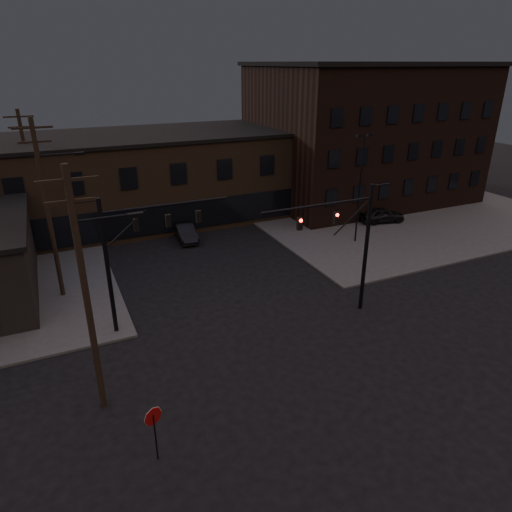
# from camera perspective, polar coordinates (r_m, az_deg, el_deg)

# --- Properties ---
(ground) EXTENTS (140.00, 140.00, 0.00)m
(ground) POSITION_cam_1_polar(r_m,az_deg,el_deg) (23.56, 6.50, -14.64)
(ground) COLOR black
(ground) RESTS_ON ground
(sidewalk_ne) EXTENTS (30.00, 30.00, 0.15)m
(sidewalk_ne) POSITION_cam_1_polar(r_m,az_deg,el_deg) (51.54, 15.14, 6.19)
(sidewalk_ne) COLOR #474744
(sidewalk_ne) RESTS_ON ground
(building_row) EXTENTS (40.00, 12.00, 8.00)m
(building_row) POSITION_cam_1_polar(r_m,az_deg,el_deg) (46.06, -11.58, 9.62)
(building_row) COLOR #483626
(building_row) RESTS_ON ground
(building_right) EXTENTS (22.00, 16.00, 14.00)m
(building_right) POSITION_cam_1_polar(r_m,az_deg,el_deg) (53.14, 13.16, 14.55)
(building_right) COLOR black
(building_right) RESTS_ON ground
(traffic_signal_near) EXTENTS (7.12, 0.24, 8.00)m
(traffic_signal_near) POSITION_cam_1_polar(r_m,az_deg,el_deg) (27.13, 11.85, 2.24)
(traffic_signal_near) COLOR black
(traffic_signal_near) RESTS_ON ground
(traffic_signal_far) EXTENTS (7.12, 0.24, 8.00)m
(traffic_signal_far) POSITION_cam_1_polar(r_m,az_deg,el_deg) (25.72, -15.48, 0.91)
(traffic_signal_far) COLOR black
(traffic_signal_far) RESTS_ON ground
(stop_sign) EXTENTS (0.72, 0.33, 2.48)m
(stop_sign) POSITION_cam_1_polar(r_m,az_deg,el_deg) (18.70, -12.66, -19.60)
(stop_sign) COLOR black
(stop_sign) RESTS_ON ground
(utility_pole_near) EXTENTS (3.70, 0.28, 11.00)m
(utility_pole_near) POSITION_cam_1_polar(r_m,az_deg,el_deg) (19.67, -20.37, -4.04)
(utility_pole_near) COLOR black
(utility_pole_near) RESTS_ON ground
(utility_pole_mid) EXTENTS (3.70, 0.28, 11.50)m
(utility_pole_mid) POSITION_cam_1_polar(r_m,az_deg,el_deg) (30.85, -24.53, 5.50)
(utility_pole_mid) COLOR black
(utility_pole_mid) RESTS_ON ground
(utility_pole_far) EXTENTS (2.20, 0.28, 11.00)m
(utility_pole_far) POSITION_cam_1_polar(r_m,az_deg,el_deg) (42.63, -26.42, 9.10)
(utility_pole_far) COLOR black
(utility_pole_far) RESTS_ON ground
(lot_light_a) EXTENTS (1.50, 0.28, 9.14)m
(lot_light_a) POSITION_cam_1_polar(r_m,az_deg,el_deg) (38.66, 12.94, 9.28)
(lot_light_a) COLOR black
(lot_light_a) RESTS_ON ground
(lot_light_b) EXTENTS (1.50, 0.28, 9.14)m
(lot_light_b) POSITION_cam_1_polar(r_m,az_deg,el_deg) (46.15, 15.25, 11.24)
(lot_light_b) COLOR black
(lot_light_b) RESTS_ON ground
(parked_car_lot_a) EXTENTS (4.49, 2.49, 1.44)m
(parked_car_lot_a) POSITION_cam_1_polar(r_m,az_deg,el_deg) (45.43, 15.46, 4.97)
(parked_car_lot_a) COLOR black
(parked_car_lot_a) RESTS_ON sidewalk_ne
(parked_car_lot_b) EXTENTS (5.30, 3.82, 1.42)m
(parked_car_lot_b) POSITION_cam_1_polar(r_m,az_deg,el_deg) (46.64, 5.48, 6.16)
(parked_car_lot_b) COLOR #AEAEB0
(parked_car_lot_b) RESTS_ON sidewalk_ne
(car_crossing) EXTENTS (1.73, 4.34, 1.40)m
(car_crossing) POSITION_cam_1_polar(r_m,az_deg,el_deg) (40.21, -8.83, 2.95)
(car_crossing) COLOR black
(car_crossing) RESTS_ON ground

